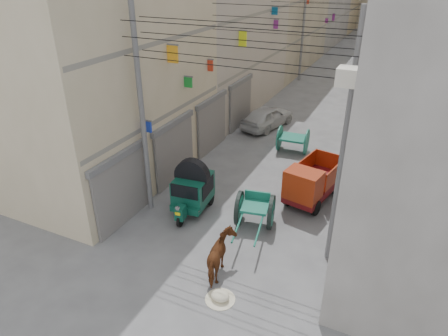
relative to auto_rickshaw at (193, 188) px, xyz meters
The scene contains 14 objects.
shutters_left 4.27m from the auto_rickshaw, 117.43° to the left, with size 0.18×14.40×2.88m.
signboards 15.37m from the auto_rickshaw, 82.61° to the left, with size 8.22×40.52×5.67m.
ac_units 8.60m from the auto_rickshaw, 10.67° to the left, with size 0.70×6.55×3.35m.
utility_poles 10.99m from the auto_rickshaw, 79.30° to the left, with size 7.40×22.20×8.00m.
overhead_cables 9.89m from the auto_rickshaw, 75.86° to the left, with size 7.40×22.52×1.12m.
auto_rickshaw is the anchor object (origin of this frame).
tonga_cart 2.65m from the auto_rickshaw, ahead, with size 1.62×3.07×1.32m.
mini_truck 4.80m from the auto_rickshaw, 31.50° to the left, with size 1.97×3.34×1.76m.
second_cart 7.39m from the auto_rickshaw, 74.19° to the left, with size 1.60×1.43×1.33m.
feed_sack 5.09m from the auto_rickshaw, 51.80° to the right, with size 0.56×0.45×0.28m, color beige.
horse 3.97m from the auto_rickshaw, 47.89° to the right, with size 0.76×1.66×1.40m, color maroon.
distant_car_white 9.88m from the auto_rickshaw, 92.26° to the left, with size 1.57×3.89×1.33m, color #B2B2B2.
distant_car_grey 26.81m from the auto_rickshaw, 82.84° to the left, with size 1.16×3.33×1.10m, color #535756.
distant_car_green 33.51m from the auto_rickshaw, 85.48° to the left, with size 1.83×4.49×1.30m, color #1E583D.
Camera 1 is at (4.96, -5.20, 8.91)m, focal length 32.00 mm.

